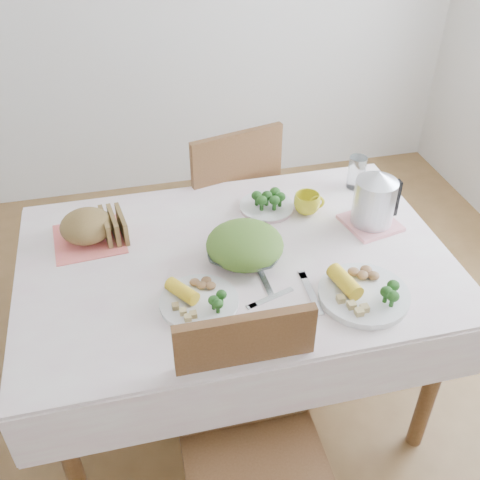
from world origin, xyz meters
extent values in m
plane|color=brown|center=(0.00, 0.00, 0.00)|extent=(3.60, 3.60, 0.00)
cube|color=brown|center=(0.00, 0.00, 0.38)|extent=(1.40, 0.90, 0.75)
cube|color=white|center=(0.00, 0.00, 0.76)|extent=(1.50, 1.00, 0.01)
cube|color=brown|center=(-0.08, -0.65, 0.46)|extent=(0.43, 0.43, 0.93)
cube|color=brown|center=(0.08, 0.72, 0.46)|extent=(0.53, 0.53, 0.97)
imported|color=white|center=(0.03, -0.02, 0.79)|extent=(0.33, 0.33, 0.06)
cylinder|color=white|center=(-0.17, -0.21, 0.77)|extent=(0.31, 0.31, 0.02)
cylinder|color=white|center=(0.35, -0.30, 0.77)|extent=(0.33, 0.33, 0.02)
cylinder|color=beige|center=(0.19, 0.27, 0.77)|extent=(0.23, 0.23, 0.02)
cube|color=#FF7066|center=(-0.50, 0.23, 0.76)|extent=(0.27, 0.27, 0.00)
ellipsoid|color=brown|center=(-0.50, 0.23, 0.82)|extent=(0.25, 0.24, 0.11)
imported|color=yellow|center=(0.33, 0.21, 0.80)|extent=(0.13, 0.13, 0.08)
cylinder|color=white|center=(0.59, 0.34, 0.83)|extent=(0.08, 0.08, 0.14)
cube|color=pink|center=(0.54, 0.07, 0.77)|extent=(0.22, 0.22, 0.02)
cylinder|color=#B2B5BA|center=(0.54, 0.07, 0.88)|extent=(0.20, 0.20, 0.22)
cube|color=silver|center=(0.06, -0.14, 0.76)|extent=(0.03, 0.18, 0.00)
cube|color=silver|center=(0.20, -0.24, 0.76)|extent=(0.03, 0.21, 0.00)
cube|color=silver|center=(0.06, -0.23, 0.76)|extent=(0.16, 0.07, 0.00)
camera|label=1|loc=(-0.34, -1.49, 2.01)|focal=42.00mm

